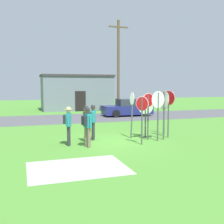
# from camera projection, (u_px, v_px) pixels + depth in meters

# --- Properties ---
(ground_plane) EXTENTS (80.00, 80.00, 0.00)m
(ground_plane) POSITION_uv_depth(u_px,v_px,m) (108.00, 142.00, 13.02)
(ground_plane) COLOR #47842D
(street_asphalt) EXTENTS (60.00, 6.40, 0.01)m
(street_asphalt) POSITION_uv_depth(u_px,v_px,m) (72.00, 118.00, 22.31)
(street_asphalt) COLOR #4C4C51
(street_asphalt) RESTS_ON ground
(concrete_path) EXTENTS (3.20, 2.40, 0.01)m
(concrete_path) POSITION_uv_depth(u_px,v_px,m) (78.00, 168.00, 8.92)
(concrete_path) COLOR #ADAAA3
(concrete_path) RESTS_ON ground
(building_background) EXTENTS (7.68, 4.00, 3.83)m
(building_background) POSITION_uv_depth(u_px,v_px,m) (77.00, 92.00, 29.98)
(building_background) COLOR slate
(building_background) RESTS_ON ground
(utility_pole) EXTENTS (1.80, 0.24, 8.48)m
(utility_pole) POSITION_uv_depth(u_px,v_px,m) (118.00, 66.00, 24.55)
(utility_pole) COLOR brown
(utility_pole) RESTS_ON ground
(parked_car_on_street) EXTENTS (4.33, 2.07, 1.51)m
(parked_car_on_street) POSITION_uv_depth(u_px,v_px,m) (128.00, 108.00, 24.12)
(parked_car_on_street) COLOR navy
(parked_car_on_street) RESTS_ON ground
(stop_sign_rear_left) EXTENTS (0.16, 0.66, 2.36)m
(stop_sign_rear_left) POSITION_uv_depth(u_px,v_px,m) (132.00, 107.00, 13.80)
(stop_sign_rear_left) COLOR #474C4C
(stop_sign_rear_left) RESTS_ON ground
(stop_sign_low_front) EXTENTS (0.09, 0.81, 2.45)m
(stop_sign_low_front) POSITION_uv_depth(u_px,v_px,m) (164.00, 106.00, 13.43)
(stop_sign_low_front) COLOR #474C4C
(stop_sign_low_front) RESTS_ON ground
(stop_sign_rear_right) EXTENTS (0.63, 0.50, 2.00)m
(stop_sign_rear_right) POSITION_uv_depth(u_px,v_px,m) (145.00, 111.00, 14.05)
(stop_sign_rear_right) COLOR #474C4C
(stop_sign_rear_right) RESTS_ON ground
(stop_sign_leaning_left) EXTENTS (0.37, 0.57, 2.21)m
(stop_sign_leaning_left) POSITION_uv_depth(u_px,v_px,m) (142.00, 112.00, 12.29)
(stop_sign_leaning_left) COLOR #474C4C
(stop_sign_leaning_left) RESTS_ON ground
(stop_sign_far_back) EXTENTS (0.33, 0.71, 2.45)m
(stop_sign_far_back) POSITION_uv_depth(u_px,v_px,m) (169.00, 105.00, 13.97)
(stop_sign_far_back) COLOR #474C4C
(stop_sign_far_back) RESTS_ON ground
(stop_sign_nearest) EXTENTS (0.79, 0.23, 2.43)m
(stop_sign_nearest) POSITION_uv_depth(u_px,v_px,m) (158.00, 107.00, 13.10)
(stop_sign_nearest) COLOR #474C4C
(stop_sign_nearest) RESTS_ON ground
(stop_sign_tallest) EXTENTS (0.68, 0.16, 2.32)m
(stop_sign_tallest) POSITION_uv_depth(u_px,v_px,m) (148.00, 108.00, 13.39)
(stop_sign_tallest) COLOR #474C4C
(stop_sign_tallest) RESTS_ON ground
(stop_sign_center_cluster) EXTENTS (0.24, 0.80, 2.16)m
(stop_sign_center_cluster) POSITION_uv_depth(u_px,v_px,m) (164.00, 108.00, 15.00)
(stop_sign_center_cluster) COLOR #474C4C
(stop_sign_center_cluster) RESTS_ON ground
(person_with_sunhat) EXTENTS (0.42, 0.56, 1.74)m
(person_with_sunhat) POSITION_uv_depth(u_px,v_px,m) (68.00, 123.00, 12.16)
(person_with_sunhat) COLOR #2D2D33
(person_with_sunhat) RESTS_ON ground
(person_in_dark_shirt) EXTENTS (0.43, 0.55, 1.74)m
(person_in_dark_shirt) POSITION_uv_depth(u_px,v_px,m) (87.00, 124.00, 11.80)
(person_in_dark_shirt) COLOR #7A6B56
(person_in_dark_shirt) RESTS_ON ground
(person_near_signs) EXTENTS (0.32, 0.57, 1.74)m
(person_near_signs) POSITION_uv_depth(u_px,v_px,m) (86.00, 122.00, 12.84)
(person_near_signs) COLOR #7A6B56
(person_near_signs) RESTS_ON ground
(person_holding_notes) EXTENTS (0.44, 0.54, 1.74)m
(person_holding_notes) POSITION_uv_depth(u_px,v_px,m) (93.00, 120.00, 13.46)
(person_holding_notes) COLOR #2D2D33
(person_holding_notes) RESTS_ON ground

